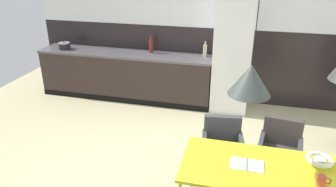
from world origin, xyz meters
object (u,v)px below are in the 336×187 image
object	(u,v)px
armchair_head_of_table	(222,141)
bottle_vinegar_dark	(151,46)
fruit_bowl	(319,160)
refrigerator_column	(233,54)
bottle_wine_green	(205,50)
open_book	(247,165)
cooking_pot	(64,46)
pendant_lamp_over_table_near	(250,80)
mug_wide_latte	(322,181)
dining_table	(281,174)
armchair_near_window	(281,144)

from	to	relation	value
armchair_head_of_table	bottle_vinegar_dark	bearing A→B (deg)	-62.37
armchair_head_of_table	fruit_bowl	distance (m)	1.16
refrigerator_column	bottle_wine_green	xyz separation A→B (m)	(-0.50, 0.13, -0.01)
bottle_wine_green	bottle_vinegar_dark	bearing A→B (deg)	-179.49
open_book	bottle_vinegar_dark	distance (m)	3.42
cooking_pot	pendant_lamp_over_table_near	bearing A→B (deg)	-37.84
bottle_vinegar_dark	bottle_wine_green	distance (m)	1.01
fruit_bowl	bottle_vinegar_dark	size ratio (longest dim) A/B	0.76
armchair_head_of_table	mug_wide_latte	size ratio (longest dim) A/B	6.43
open_book	mug_wide_latte	world-z (taller)	mug_wide_latte
mug_wide_latte	bottle_wine_green	bearing A→B (deg)	115.67
fruit_bowl	open_book	bearing A→B (deg)	-164.52
dining_table	open_book	distance (m)	0.32
fruit_bowl	dining_table	bearing A→B (deg)	-152.26
armchair_near_window	armchair_head_of_table	distance (m)	0.70
refrigerator_column	mug_wide_latte	distance (m)	3.05
armchair_near_window	open_book	distance (m)	1.02
fruit_bowl	bottle_wine_green	world-z (taller)	bottle_wine_green
mug_wide_latte	armchair_head_of_table	bearing A→B (deg)	135.17
dining_table	cooking_pot	bearing A→B (deg)	145.01
dining_table	fruit_bowl	xyz separation A→B (m)	(0.35, 0.19, 0.09)
armchair_head_of_table	open_book	world-z (taller)	armchair_head_of_table
armchair_near_window	open_book	bearing A→B (deg)	73.47
cooking_pot	bottle_vinegar_dark	xyz separation A→B (m)	(1.71, 0.17, 0.07)
open_book	mug_wide_latte	bearing A→B (deg)	-11.90
armchair_head_of_table	pendant_lamp_over_table_near	distance (m)	1.39
pendant_lamp_over_table_near	refrigerator_column	bearing A→B (deg)	95.48
armchair_head_of_table	pendant_lamp_over_table_near	world-z (taller)	pendant_lamp_over_table_near
refrigerator_column	dining_table	world-z (taller)	refrigerator_column
armchair_head_of_table	open_book	bearing A→B (deg)	101.35
bottle_vinegar_dark	bottle_wine_green	bearing A→B (deg)	0.51
open_book	cooking_pot	world-z (taller)	cooking_pot
refrigerator_column	open_book	world-z (taller)	refrigerator_column
armchair_head_of_table	dining_table	bearing A→B (deg)	118.83
bottle_vinegar_dark	refrigerator_column	bearing A→B (deg)	-4.42
fruit_bowl	open_book	xyz separation A→B (m)	(-0.67, -0.18, -0.04)
cooking_pot	bottle_vinegar_dark	world-z (taller)	bottle_vinegar_dark
dining_table	pendant_lamp_over_table_near	bearing A→B (deg)	-178.91
bottle_vinegar_dark	fruit_bowl	bearing A→B (deg)	-47.12
armchair_head_of_table	bottle_wine_green	distance (m)	2.24
bottle_vinegar_dark	bottle_wine_green	world-z (taller)	bottle_vinegar_dark
cooking_pot	pendant_lamp_over_table_near	xyz separation A→B (m)	(3.48, -2.71, 0.65)
refrigerator_column	dining_table	bearing A→B (deg)	-76.98
cooking_pot	refrigerator_column	bearing A→B (deg)	1.04
dining_table	mug_wide_latte	distance (m)	0.35
dining_table	pendant_lamp_over_table_near	world-z (taller)	pendant_lamp_over_table_near
armchair_head_of_table	open_book	distance (m)	0.86
bottle_vinegar_dark	pendant_lamp_over_table_near	bearing A→B (deg)	-58.40
dining_table	cooking_pot	size ratio (longest dim) A/B	8.32
refrigerator_column	armchair_head_of_table	distance (m)	2.05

